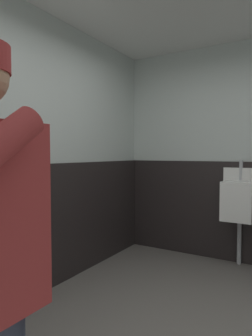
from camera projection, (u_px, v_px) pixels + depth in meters
name	position (u px, v px, depth m)	size (l,w,h in m)	color
wall_left	(23.00, 153.00, 2.70)	(0.12, 4.47, 2.65)	silver
wainscot_band_left	(30.00, 232.00, 2.69)	(0.03, 3.87, 1.22)	black
urinal_left	(239.00, 200.00, 3.45)	(0.40, 0.34, 1.24)	white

